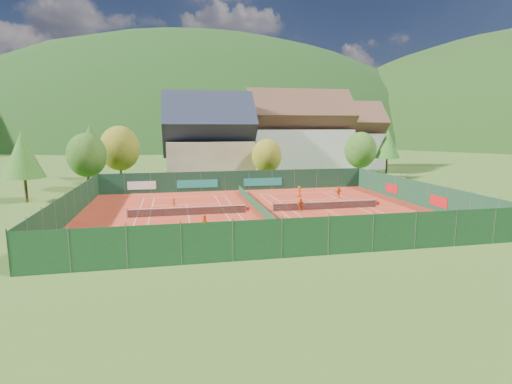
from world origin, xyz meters
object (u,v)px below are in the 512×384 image
object	(u,v)px
hotel_block_b	(345,140)
player_left_mid	(204,224)
hotel_block_a	(298,138)
player_left_far	(174,203)
player_right_far_a	(299,191)
chalet	(209,143)
player_right_near	(301,205)
player_right_far_b	(339,192)
player_left_near	(190,237)
ball_hopper	(388,224)

from	to	relation	value
hotel_block_b	player_left_mid	bearing A→B (deg)	-125.62
hotel_block_a	player_left_far	distance (m)	41.49
hotel_block_b	player_right_far_a	distance (m)	42.39
chalet	player_right_far_a	world-z (taller)	chalet
player_right_near	player_right_far_b	world-z (taller)	player_right_far_b
player_left_near	player_right_far_b	size ratio (longest dim) A/B	0.86
hotel_block_a	player_right_far_b	bearing A→B (deg)	-96.74
player_left_mid	player_right_far_b	size ratio (longest dim) A/B	1.00
ball_hopper	player_right_near	bearing A→B (deg)	119.67
chalet	player_right_far_a	xyz separation A→B (m)	(10.46, -21.41, -5.86)
chalet	ball_hopper	size ratio (longest dim) A/B	20.25
hotel_block_a	hotel_block_b	distance (m)	16.14
ball_hopper	chalet	bearing A→B (deg)	108.12
ball_hopper	player_right_far_b	size ratio (longest dim) A/B	0.51
chalet	player_left_near	world-z (taller)	chalet
chalet	hotel_block_a	xyz separation A→B (m)	(19.00, 6.00, 0.76)
player_right_far_a	player_right_far_b	size ratio (longest dim) A/B	0.98
chalet	player_right_near	size ratio (longest dim) A/B	10.47
player_left_mid	player_right_far_a	bearing A→B (deg)	86.65
ball_hopper	player_left_far	world-z (taller)	player_left_far
player_left_mid	player_right_near	xyz separation A→B (m)	(11.50, 6.77, -0.01)
chalet	player_right_far_a	size ratio (longest dim) A/B	10.60
player_left_mid	player_right_near	bearing A→B (deg)	68.91
chalet	player_right_far_b	size ratio (longest dim) A/B	10.35
player_left_near	hotel_block_a	bearing A→B (deg)	20.61
player_left_mid	player_left_far	distance (m)	11.70
hotel_block_b	player_right_near	size ratio (longest dim) A/B	11.17
chalet	player_left_far	bearing A→B (deg)	-104.08
player_left_near	player_right_far_a	world-z (taller)	player_right_far_a
chalet	player_right_far_b	distance (m)	28.43
ball_hopper	player_left_far	bearing A→B (deg)	144.20
hotel_block_b	player_right_far_b	world-z (taller)	hotel_block_b
hotel_block_a	ball_hopper	bearing A→B (deg)	-97.21
ball_hopper	player_right_far_b	xyz separation A→B (m)	(2.41, 17.14, 0.23)
player_right_far_b	player_right_near	bearing A→B (deg)	24.83
chalet	ball_hopper	world-z (taller)	chalet
chalet	player_left_near	size ratio (longest dim) A/B	11.99
ball_hopper	player_left_mid	world-z (taller)	player_left_mid
player_left_near	player_right_far_a	size ratio (longest dim) A/B	0.88
player_left_mid	player_left_far	xyz separation A→B (m)	(-2.72, 11.37, -0.14)
chalet	hotel_block_a	size ratio (longest dim) A/B	0.75
ball_hopper	hotel_block_b	bearing A→B (deg)	69.89
player_left_near	chalet	bearing A→B (deg)	40.50
hotel_block_b	player_right_near	xyz separation A→B (m)	(-25.31, -44.61, -5.85)
hotel_block_a	player_right_near	size ratio (longest dim) A/B	13.96
chalet	hotel_block_b	xyz separation A→B (m)	(33.00, 14.00, -0.01)
player_right_far_a	player_right_far_b	xyz separation A→B (m)	(5.11, -1.64, 0.02)
ball_hopper	player_left_far	size ratio (longest dim) A/B	0.62
player_left_near	player_right_far_b	bearing A→B (deg)	-1.12
player_right_near	player_right_far_b	xyz separation A→B (m)	(7.87, 7.56, 0.01)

